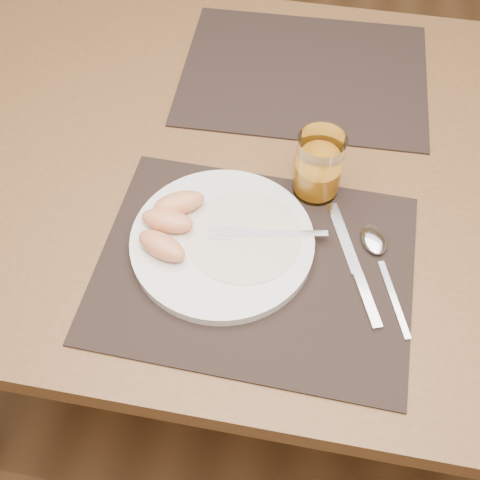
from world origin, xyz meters
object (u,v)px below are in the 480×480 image
Objects in this scene: fork at (257,233)px; plate at (222,242)px; table at (273,190)px; knife at (357,273)px; spoon at (377,248)px; placemat_near at (255,267)px; juice_glass at (318,168)px; placemat_far at (304,74)px.

plate is at bearing -160.95° from fork.
table is at bearing 75.37° from plate.
spoon is at bearing 62.06° from knife.
fork is 0.93× the size of spoon.
placemat_near is 2.58× the size of fork.
table is 0.16m from juice_glass.
spoon is at bearing 19.46° from placemat_near.
knife reaches higher than placemat_far.
knife is (0.20, -0.01, -0.01)m from plate.
fork reaches higher than table.
fork reaches higher than plate.
spoon reaches higher than table.
fork is at bearing -175.00° from spoon.
placemat_near is at bearing -84.16° from fork.
table is 0.27m from knife.
juice_glass is at bearing -38.94° from table.
knife is at bearing -11.81° from fork.
fork reaches higher than knife.
placemat_far is 0.41m from spoon.
placemat_far is (0.02, 0.44, 0.00)m from placemat_near.
placemat_near is 0.05m from fork.
placemat_near reaches higher than table.
placemat_near is 0.18m from spoon.
table is 3.11× the size of placemat_near.
juice_glass reaches higher than fork.
spoon is at bearing -42.61° from table.
plate reaches higher than placemat_far.
knife is at bearing -4.16° from plate.
spoon is at bearing 8.19° from plate.
plate is at bearing -104.63° from table.
plate reaches higher than spoon.
fork is 0.15m from knife.
juice_glass is (0.07, -0.06, 0.14)m from table.
plate is (-0.05, -0.19, 0.10)m from table.
plate is 1.29× the size of knife.
spoon is (0.17, -0.16, 0.09)m from table.
knife is at bearing -54.19° from table.
placemat_far is at bearing 86.83° from fork.
fork is (0.05, 0.02, 0.01)m from plate.
spoon reaches higher than placemat_far.
knife reaches higher than placemat_near.
plate is 0.20m from knife.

